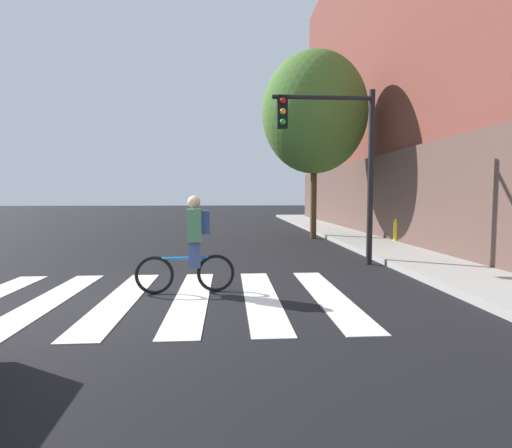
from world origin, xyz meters
name	(u,v)px	position (x,y,z in m)	size (l,w,h in m)	color
ground_plane	(123,300)	(0.00, 0.00, 0.00)	(120.00, 120.00, 0.00)	black
crosswalk_stripes	(85,300)	(-0.60, 0.00, 0.01)	(8.55, 3.95, 0.01)	silver
cyclist	(192,245)	(1.10, 0.40, 0.84)	(1.71, 0.38, 1.69)	black
traffic_light_near	(337,146)	(4.33, 2.97, 2.86)	(2.47, 0.28, 4.20)	black
fire_hydrant	(397,230)	(7.41, 6.60, 0.53)	(0.33, 0.22, 0.78)	gold
street_tree_near	(314,113)	(5.05, 8.95, 4.85)	(4.04, 4.04, 7.18)	#4C3823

